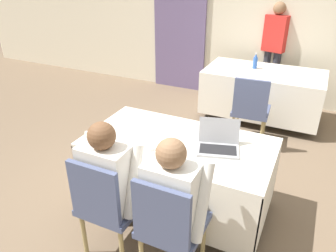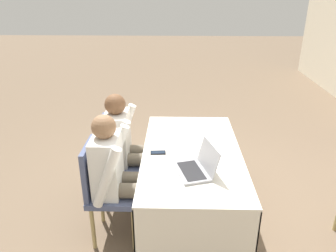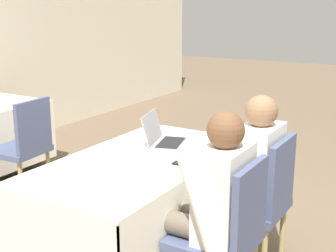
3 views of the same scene
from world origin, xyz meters
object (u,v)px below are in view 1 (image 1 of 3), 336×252
(chair_near_right, at_px, (169,225))
(water_bottle, at_px, (255,61))
(chair_near_left, at_px, (107,203))
(person_red_shirt, at_px, (274,47))
(laptop, at_px, (218,144))
(cell_phone, at_px, (168,159))
(person_white_shirt, at_px, (176,198))
(chair_far_spare, at_px, (251,108))
(person_checkered_shirt, at_px, (113,178))

(chair_near_right, bearing_deg, water_bottle, -87.88)
(water_bottle, bearing_deg, chair_near_left, -97.30)
(person_red_shirt, bearing_deg, chair_near_right, -75.20)
(laptop, bearing_deg, cell_phone, -150.23)
(cell_phone, bearing_deg, laptop, 42.21)
(chair_near_left, xyz_separation_m, person_white_shirt, (0.52, 0.10, 0.16))
(cell_phone, height_order, person_red_shirt, person_red_shirt)
(chair_near_right, bearing_deg, person_white_shirt, -90.00)
(chair_near_left, relative_size, chair_near_right, 1.00)
(cell_phone, xyz_separation_m, chair_far_spare, (0.29, 1.78, -0.22))
(chair_far_spare, bearing_deg, chair_near_left, 71.14)
(water_bottle, bearing_deg, cell_phone, -92.20)
(chair_far_spare, bearing_deg, person_checkered_shirt, 70.44)
(person_checkered_shirt, bearing_deg, person_red_shirt, -98.35)
(chair_far_spare, distance_m, person_red_shirt, 1.66)
(cell_phone, relative_size, chair_near_right, 0.15)
(chair_far_spare, xyz_separation_m, person_white_shirt, (-0.07, -2.12, 0.16))
(chair_near_left, height_order, person_checkered_shirt, person_checkered_shirt)
(water_bottle, xyz_separation_m, person_checkered_shirt, (-0.41, -3.06, -0.16))
(chair_near_left, distance_m, chair_far_spare, 2.30)
(water_bottle, xyz_separation_m, person_white_shirt, (0.12, -3.06, -0.16))
(chair_near_left, bearing_deg, chair_near_right, -180.00)
(laptop, xyz_separation_m, chair_near_left, (-0.61, -0.77, -0.26))
(chair_near_right, bearing_deg, cell_phone, -63.43)
(person_red_shirt, bearing_deg, chair_far_spare, -73.37)
(laptop, distance_m, cell_phone, 0.45)
(person_checkered_shirt, xyz_separation_m, person_red_shirt, (0.55, 3.73, 0.23))
(chair_near_right, relative_size, person_white_shirt, 0.78)
(water_bottle, bearing_deg, laptop, -85.02)
(chair_near_left, bearing_deg, water_bottle, -97.30)
(chair_near_left, bearing_deg, laptop, -128.56)
(water_bottle, height_order, chair_near_right, water_bottle)
(person_checkered_shirt, distance_m, person_red_shirt, 3.78)
(water_bottle, height_order, chair_far_spare, water_bottle)
(chair_near_left, relative_size, person_checkered_shirt, 0.78)
(chair_far_spare, xyz_separation_m, person_red_shirt, (-0.04, 1.61, 0.39))
(person_checkered_shirt, height_order, person_white_shirt, same)
(chair_near_right, height_order, chair_far_spare, same)
(person_checkered_shirt, bearing_deg, chair_near_right, 168.71)
(water_bottle, height_order, chair_near_left, water_bottle)
(person_checkered_shirt, bearing_deg, chair_near_left, 90.00)
(chair_near_left, bearing_deg, person_checkered_shirt, -90.00)
(water_bottle, xyz_separation_m, chair_near_right, (0.12, -3.17, -0.32))
(laptop, height_order, person_red_shirt, person_red_shirt)
(chair_near_left, relative_size, person_white_shirt, 0.78)
(chair_far_spare, height_order, person_checkered_shirt, person_checkered_shirt)
(chair_near_left, relative_size, chair_far_spare, 1.00)
(water_bottle, distance_m, person_red_shirt, 0.69)
(person_checkered_shirt, distance_m, person_white_shirt, 0.52)
(chair_near_left, xyz_separation_m, person_checkered_shirt, (-0.00, 0.10, 0.16))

